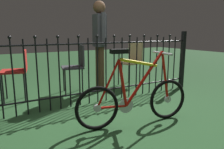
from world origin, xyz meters
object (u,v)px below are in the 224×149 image
(chair_charcoal, at_px, (77,64))
(chair_tan, at_px, (132,59))
(chair_red, at_px, (18,69))
(bicycle, at_px, (135,98))
(person_visitor, at_px, (100,38))

(chair_charcoal, xyz_separation_m, chair_tan, (1.25, 0.00, 0.00))
(chair_red, height_order, chair_tan, chair_tan)
(bicycle, xyz_separation_m, chair_red, (-1.07, 1.71, 0.20))
(chair_charcoal, relative_size, chair_tan, 0.98)
(person_visitor, bearing_deg, bicycle, -102.90)
(chair_red, distance_m, chair_charcoal, 0.99)
(bicycle, bearing_deg, chair_red, 121.99)
(chair_red, bearing_deg, chair_tan, -0.38)
(chair_red, distance_m, chair_tan, 2.24)
(chair_charcoal, distance_m, person_visitor, 0.65)
(chair_charcoal, bearing_deg, bicycle, -87.37)
(chair_red, bearing_deg, bicycle, -58.01)
(chair_charcoal, bearing_deg, person_visitor, -6.05)
(chair_red, xyz_separation_m, chair_charcoal, (0.99, -0.02, 0.01))
(chair_tan, bearing_deg, bicycle, -124.58)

